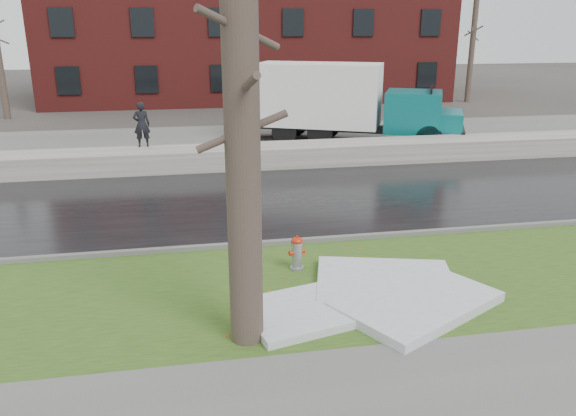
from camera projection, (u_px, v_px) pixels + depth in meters
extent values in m
plane|color=#47423D|center=(313.00, 261.00, 12.05)|extent=(120.00, 120.00, 0.00)
cube|color=#264517|center=(327.00, 285.00, 10.87)|extent=(60.00, 4.50, 0.04)
cube|color=slate|center=(398.00, 409.00, 7.37)|extent=(60.00, 3.00, 0.05)
cube|color=black|center=(278.00, 200.00, 16.25)|extent=(60.00, 7.00, 0.03)
cube|color=slate|center=(246.00, 143.00, 24.20)|extent=(60.00, 9.00, 0.03)
cube|color=slate|center=(303.00, 241.00, 12.96)|extent=(60.00, 0.15, 0.14)
cube|color=#BBB5AB|center=(259.00, 156.00, 20.07)|extent=(60.00, 1.60, 0.75)
cube|color=maroon|center=(245.00, 23.00, 38.90)|extent=(26.00, 12.00, 10.00)
cylinder|color=brown|center=(123.00, 53.00, 34.31)|extent=(0.36, 0.36, 6.50)
cylinder|color=brown|center=(122.00, 36.00, 34.02)|extent=(0.84, 1.62, 0.73)
cylinder|color=brown|center=(120.00, 21.00, 33.74)|extent=(1.08, 1.26, 0.66)
cylinder|color=brown|center=(123.00, 47.00, 34.20)|extent=(1.40, 0.61, 0.63)
cylinder|color=brown|center=(472.00, 51.00, 36.25)|extent=(0.36, 0.36, 6.50)
cylinder|color=brown|center=(473.00, 36.00, 35.96)|extent=(0.84, 1.62, 0.73)
cylinder|color=brown|center=(475.00, 21.00, 35.68)|extent=(1.08, 1.26, 0.66)
cylinder|color=brown|center=(472.00, 45.00, 36.14)|extent=(1.40, 0.61, 0.63)
cylinder|color=gray|center=(297.00, 255.00, 11.47)|extent=(0.26, 0.26, 0.63)
ellipsoid|color=#B8260E|center=(297.00, 241.00, 11.37)|extent=(0.30, 0.30, 0.15)
cylinder|color=#B8260E|center=(297.00, 237.00, 11.34)|extent=(0.06, 0.06, 0.04)
cylinder|color=#B8260E|center=(291.00, 253.00, 11.39)|extent=(0.11, 0.12, 0.10)
cylinder|color=#B8260E|center=(302.00, 251.00, 11.50)|extent=(0.11, 0.12, 0.10)
cylinder|color=gray|center=(294.00, 250.00, 11.56)|extent=(0.15, 0.12, 0.13)
cylinder|color=brown|center=(242.00, 138.00, 8.01)|extent=(0.64, 0.64, 6.50)
cylinder|color=brown|center=(241.00, 92.00, 7.81)|extent=(0.37, 1.61, 0.68)
cylinder|color=brown|center=(240.00, 29.00, 7.55)|extent=(1.25, 0.90, 0.61)
cylinder|color=brown|center=(242.00, 131.00, 7.98)|extent=(1.35, 0.21, 0.58)
cube|color=black|center=(347.00, 128.00, 24.08)|extent=(7.39, 4.09, 0.21)
cube|color=silver|center=(319.00, 94.00, 23.94)|extent=(5.72, 4.36, 2.60)
cube|color=#0B6468|center=(413.00, 111.00, 23.19)|extent=(2.97, 3.02, 1.63)
cube|color=#0B6468|center=(447.00, 122.00, 22.98)|extent=(1.93, 2.40, 0.87)
cube|color=black|center=(431.00, 98.00, 22.85)|extent=(0.87, 1.78, 0.87)
cube|color=black|center=(249.00, 131.00, 25.21)|extent=(1.98, 1.74, 0.65)
cylinder|color=black|center=(429.00, 139.00, 22.37)|extent=(1.08, 0.70, 1.06)
cylinder|color=black|center=(430.00, 130.00, 24.23)|extent=(1.08, 0.70, 1.06)
cylinder|color=black|center=(320.00, 134.00, 23.40)|extent=(1.08, 0.70, 1.06)
cylinder|color=black|center=(329.00, 126.00, 25.26)|extent=(1.08, 0.70, 1.06)
cylinder|color=black|center=(284.00, 132.00, 23.76)|extent=(1.08, 0.70, 1.06)
cylinder|color=black|center=(296.00, 124.00, 25.62)|extent=(1.08, 0.70, 1.06)
imported|color=black|center=(142.00, 124.00, 19.57)|extent=(0.61, 0.44, 1.57)
cube|color=silver|center=(385.00, 282.00, 10.78)|extent=(3.03, 2.61, 0.16)
cube|color=silver|center=(308.00, 310.00, 9.75)|extent=(2.52, 2.09, 0.14)
cube|color=silver|center=(416.00, 302.00, 10.00)|extent=(3.32, 2.93, 0.18)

